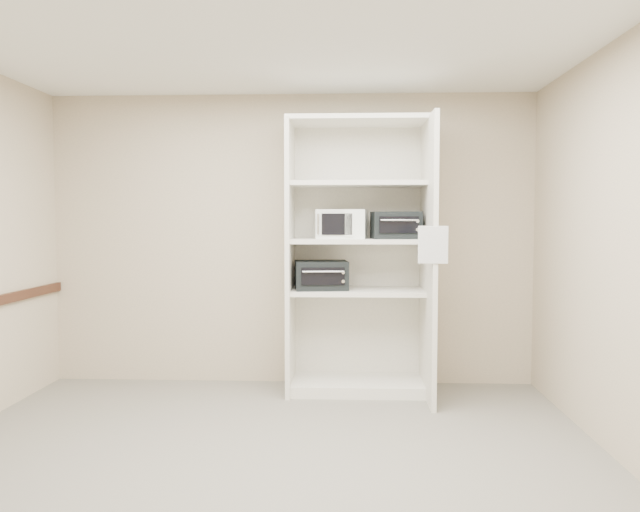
{
  "coord_description": "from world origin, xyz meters",
  "views": [
    {
      "loc": [
        0.53,
        -3.83,
        1.54
      ],
      "look_at": [
        0.3,
        1.33,
        1.24
      ],
      "focal_mm": 35.0,
      "sensor_mm": 36.0,
      "label": 1
    }
  ],
  "objects_px": {
    "microwave": "(342,224)",
    "toaster_oven_upper": "(396,225)",
    "toaster_oven_lower": "(321,275)",
    "shelving_unit": "(363,265)"
  },
  "relations": [
    {
      "from": "shelving_unit",
      "to": "microwave",
      "type": "bearing_deg",
      "value": 176.78
    },
    {
      "from": "microwave",
      "to": "toaster_oven_upper",
      "type": "bearing_deg",
      "value": -0.92
    },
    {
      "from": "microwave",
      "to": "toaster_oven_lower",
      "type": "bearing_deg",
      "value": -159.08
    },
    {
      "from": "shelving_unit",
      "to": "toaster_oven_lower",
      "type": "xyz_separation_m",
      "value": [
        -0.37,
        -0.04,
        -0.08
      ]
    },
    {
      "from": "microwave",
      "to": "shelving_unit",
      "type": "bearing_deg",
      "value": 2.85
    },
    {
      "from": "shelving_unit",
      "to": "toaster_oven_lower",
      "type": "height_order",
      "value": "shelving_unit"
    },
    {
      "from": "toaster_oven_upper",
      "to": "shelving_unit",
      "type": "bearing_deg",
      "value": 165.12
    },
    {
      "from": "toaster_oven_upper",
      "to": "toaster_oven_lower",
      "type": "xyz_separation_m",
      "value": [
        -0.65,
        0.01,
        -0.44
      ]
    },
    {
      "from": "shelving_unit",
      "to": "toaster_oven_upper",
      "type": "distance_m",
      "value": 0.46
    },
    {
      "from": "toaster_oven_lower",
      "to": "toaster_oven_upper",
      "type": "bearing_deg",
      "value": -7.93
    }
  ]
}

